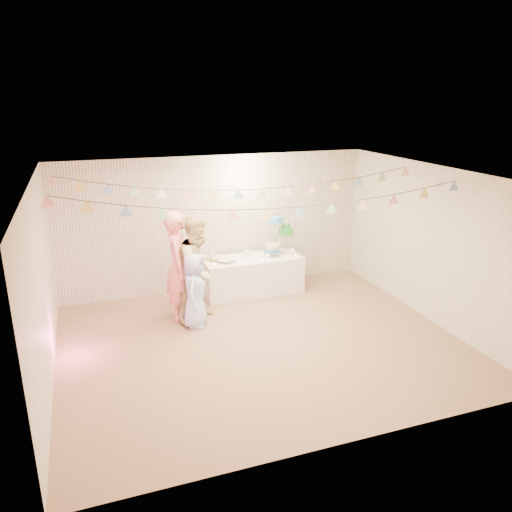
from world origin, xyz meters
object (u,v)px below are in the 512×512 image
object	(u,v)px
person_child	(195,290)
person_adult_a	(179,266)
table	(252,275)
person_adult_b	(199,268)
cake_stand	(279,232)

from	to	relation	value
person_child	person_adult_a	bearing A→B (deg)	48.28
table	person_adult_a	distance (m)	1.77
person_adult_b	table	bearing A→B (deg)	-0.03
table	person_adult_b	bearing A→B (deg)	-146.00
person_adult_b	person_child	distance (m)	0.41
cake_stand	person_adult_b	xyz separation A→B (m)	(-1.77, -0.87, -0.23)
table	cake_stand	bearing A→B (deg)	5.19
table	person_adult_a	bearing A→B (deg)	-156.45
person_adult_a	person_child	size ratio (longest dim) A/B	1.50
person_adult_b	person_adult_a	bearing A→B (deg)	119.58
cake_stand	person_adult_b	size ratio (longest dim) A/B	0.43
person_adult_a	person_child	world-z (taller)	person_adult_a
person_child	person_adult_b	bearing A→B (deg)	-4.42
person_adult_b	person_child	size ratio (longest dim) A/B	1.46
person_adult_b	person_child	bearing A→B (deg)	-154.00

